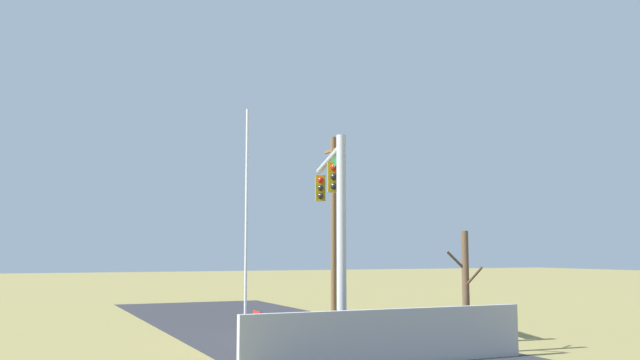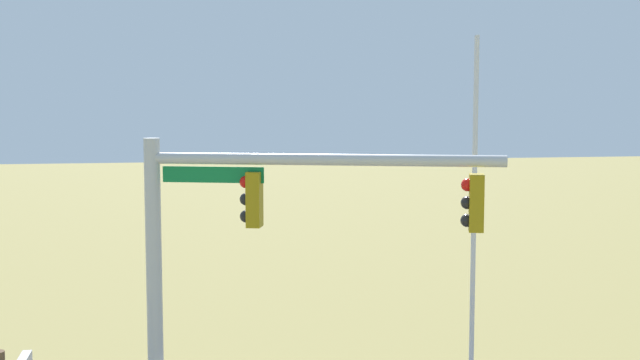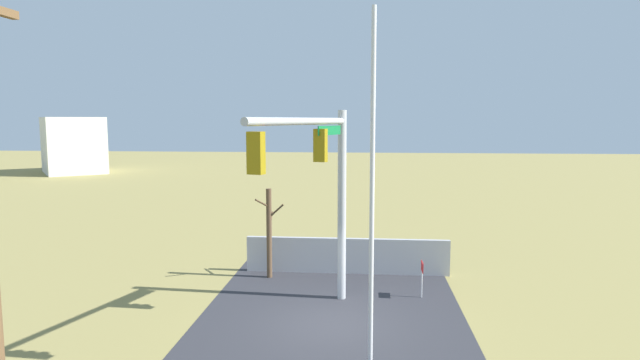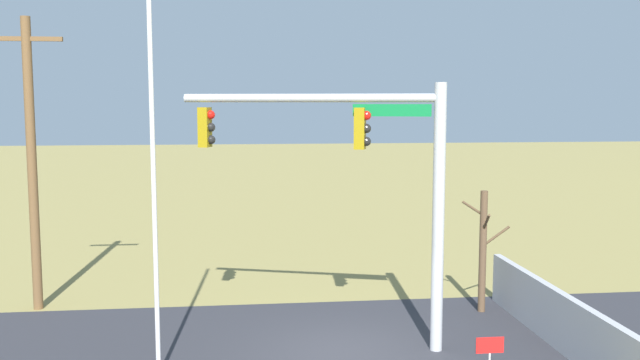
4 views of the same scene
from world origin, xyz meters
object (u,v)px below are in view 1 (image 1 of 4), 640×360
bare_tree (466,290)px  utility_pole (334,221)px  signal_mast (334,203)px  open_sign (257,323)px  flagpole (246,217)px

bare_tree → utility_pole: bearing=172.2°
signal_mast → utility_pole: size_ratio=0.77×
signal_mast → open_sign: size_ratio=5.11×
flagpole → bare_tree: bearing=23.9°
signal_mast → utility_pole: 9.52m
flagpole → open_sign: (6.58, -1.77, -3.18)m
open_sign → utility_pole: bearing=145.6°
open_sign → flagpole: bearing=165.0°
signal_mast → bare_tree: 5.05m
utility_pole → bare_tree: bearing=-7.8°
utility_pole → flagpole: bearing=-54.1°
bare_tree → open_sign: bare_tree is taller
signal_mast → open_sign: bearing=-59.4°
flagpole → utility_pole: bearing=125.9°
utility_pole → bare_tree: utility_pole is taller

